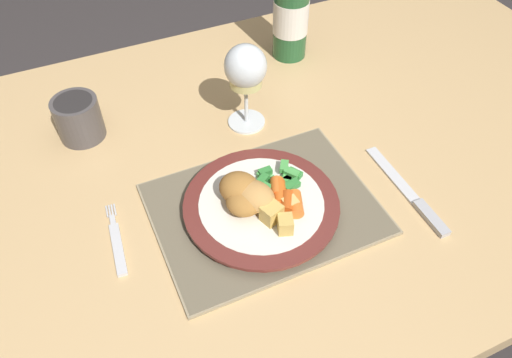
# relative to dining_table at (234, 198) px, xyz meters

# --- Properties ---
(ground_plane) EXTENTS (6.00, 6.00, 0.00)m
(ground_plane) POSITION_rel_dining_table_xyz_m (0.00, 0.00, -0.66)
(ground_plane) COLOR #383333
(dining_table) EXTENTS (1.59, 0.84, 0.74)m
(dining_table) POSITION_rel_dining_table_xyz_m (0.00, 0.00, 0.00)
(dining_table) COLOR tan
(dining_table) RESTS_ON ground
(placemat) EXTENTS (0.33, 0.25, 0.01)m
(placemat) POSITION_rel_dining_table_xyz_m (0.01, -0.11, 0.09)
(placemat) COLOR gray
(placemat) RESTS_ON dining_table
(dinner_plate) EXTENTS (0.23, 0.23, 0.02)m
(dinner_plate) POSITION_rel_dining_table_xyz_m (0.00, -0.11, 0.10)
(dinner_plate) COLOR white
(dinner_plate) RESTS_ON placemat
(breaded_croquettes) EXTENTS (0.09, 0.10, 0.04)m
(breaded_croquettes) POSITION_rel_dining_table_xyz_m (-0.02, -0.10, 0.13)
(breaded_croquettes) COLOR #A87033
(breaded_croquettes) RESTS_ON dinner_plate
(green_beans_pile) EXTENTS (0.08, 0.06, 0.02)m
(green_beans_pile) POSITION_rel_dining_table_xyz_m (0.04, -0.08, 0.12)
(green_beans_pile) COLOR green
(green_beans_pile) RESTS_ON dinner_plate
(glazed_carrots) EXTENTS (0.05, 0.08, 0.02)m
(glazed_carrots) POSITION_rel_dining_table_xyz_m (0.03, -0.13, 0.12)
(glazed_carrots) COLOR orange
(glazed_carrots) RESTS_ON dinner_plate
(fork) EXTENTS (0.03, 0.13, 0.01)m
(fork) POSITION_rel_dining_table_xyz_m (-0.21, -0.08, 0.09)
(fork) COLOR silver
(fork) RESTS_ON dining_table
(table_knife) EXTENTS (0.02, 0.20, 0.01)m
(table_knife) POSITION_rel_dining_table_xyz_m (0.23, -0.18, 0.09)
(table_knife) COLOR silver
(table_knife) RESTS_ON dining_table
(wine_glass) EXTENTS (0.07, 0.07, 0.16)m
(wine_glass) POSITION_rel_dining_table_xyz_m (0.06, 0.09, 0.19)
(wine_glass) COLOR silver
(wine_glass) RESTS_ON dining_table
(bottle) EXTENTS (0.07, 0.07, 0.29)m
(bottle) POSITION_rel_dining_table_xyz_m (0.23, 0.25, 0.19)
(bottle) COLOR #23562D
(bottle) RESTS_ON dining_table
(roast_potatoes) EXTENTS (0.06, 0.05, 0.03)m
(roast_potatoes) POSITION_rel_dining_table_xyz_m (0.01, -0.15, 0.12)
(roast_potatoes) COLOR #DBB256
(roast_potatoes) RESTS_ON dinner_plate
(drinking_cup) EXTENTS (0.08, 0.08, 0.07)m
(drinking_cup) POSITION_rel_dining_table_xyz_m (-0.21, 0.18, 0.12)
(drinking_cup) COLOR #4C4747
(drinking_cup) RESTS_ON dining_table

